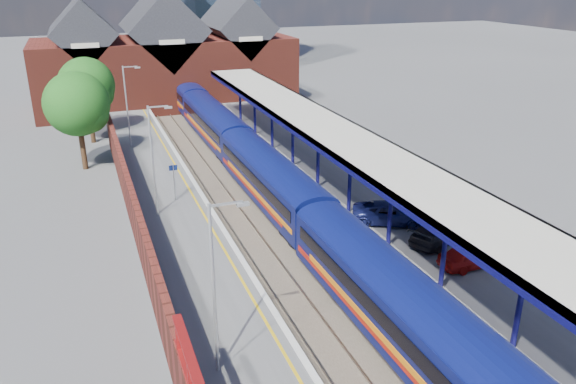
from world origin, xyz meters
name	(u,v)px	position (x,y,z in m)	size (l,w,h in m)	color
ground	(226,177)	(0.00, 30.00, 0.00)	(240.00, 240.00, 0.00)	#5B5B5E
ballast_bed	(265,225)	(0.00, 20.00, 0.03)	(6.00, 76.00, 0.06)	#473D33
rails	(265,224)	(0.00, 20.00, 0.12)	(4.51, 76.00, 0.14)	slate
left_platform	(180,232)	(-5.50, 20.00, 0.50)	(5.00, 76.00, 1.00)	#565659
right_platform	(348,206)	(6.00, 20.00, 0.50)	(6.00, 76.00, 1.00)	#565659
coping_left	(217,218)	(-3.15, 20.00, 1.02)	(0.30, 76.00, 0.05)	silver
coping_right	(310,205)	(3.15, 20.00, 1.02)	(0.30, 76.00, 0.05)	silver
yellow_line	(207,220)	(-3.75, 20.00, 1.01)	(0.14, 76.00, 0.01)	yellow
train	(239,145)	(1.49, 31.21, 2.12)	(2.96, 65.93, 3.45)	#0B1353
canopy	(331,132)	(5.48, 21.95, 5.25)	(4.50, 52.00, 4.48)	#0F0D51
lamp_post_b	(217,280)	(-6.36, 6.00, 4.99)	(1.48, 0.18, 7.00)	#A5A8AA
lamp_post_c	(154,154)	(-6.36, 22.00, 4.99)	(1.48, 0.18, 7.00)	#A5A8AA
lamp_post_d	(128,101)	(-6.36, 38.00, 4.99)	(1.48, 0.18, 7.00)	#A5A8AA
platform_sign	(174,176)	(-5.00, 24.00, 2.69)	(0.55, 0.08, 2.50)	#A5A8AA
brick_wall	(147,257)	(-8.10, 13.54, 2.45)	(0.35, 50.00, 3.86)	maroon
station_building	(165,60)	(0.00, 58.00, 5.45)	(30.00, 12.12, 13.78)	maroon
tree_near	(79,106)	(-10.35, 35.91, 5.35)	(5.20, 5.20, 8.10)	#382314
tree_far	(88,87)	(-9.35, 43.91, 5.35)	(5.20, 5.20, 8.10)	#382314
parked_car_red	(472,256)	(7.88, 9.44, 1.61)	(1.45, 3.61, 1.23)	#9F100D
parked_car_dark	(440,231)	(7.98, 12.45, 1.64)	(1.80, 4.43, 1.28)	black
parked_car_blue	(390,213)	(6.72, 15.75, 1.64)	(2.13, 4.61, 1.28)	navy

